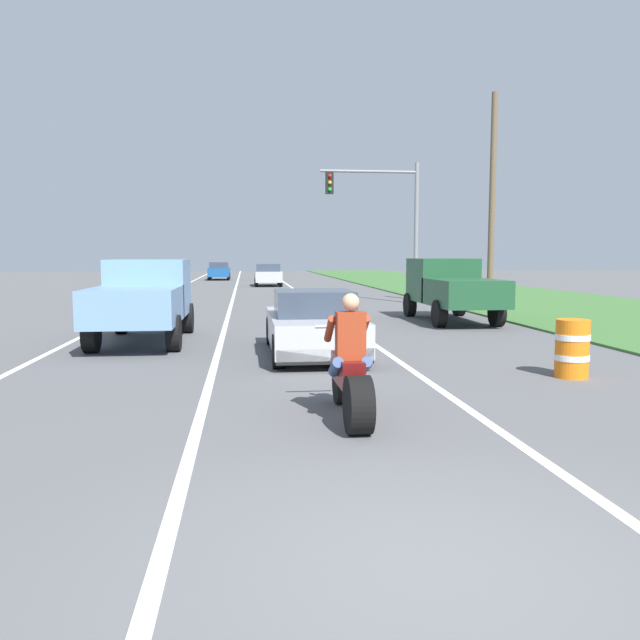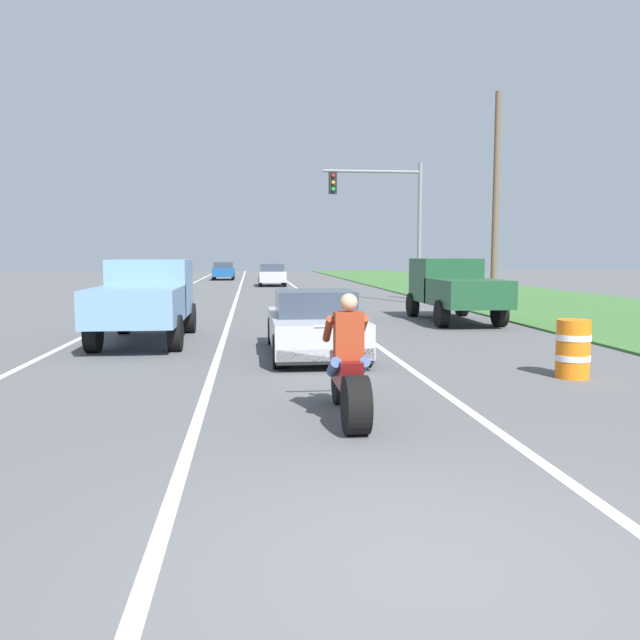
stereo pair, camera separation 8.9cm
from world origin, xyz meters
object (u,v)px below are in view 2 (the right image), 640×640
(traffic_light_mast_near, at_px, (390,211))
(distant_car_further_ahead, at_px, (224,271))
(sports_car_silver, at_px, (314,325))
(pickup_truck_right_shoulder_dark_green, at_px, (454,286))
(distant_car_far_ahead, at_px, (272,275))
(motorcycle_with_rider, at_px, (348,375))
(construction_barrel_nearest, at_px, (573,349))
(pickup_truck_left_lane_light_blue, at_px, (146,296))

(traffic_light_mast_near, xyz_separation_m, distant_car_further_ahead, (-8.22, 27.78, -3.20))
(sports_car_silver, relative_size, pickup_truck_right_shoulder_dark_green, 0.90)
(distant_car_far_ahead, bearing_deg, pickup_truck_right_shoulder_dark_green, -78.36)
(motorcycle_with_rider, xyz_separation_m, traffic_light_mast_near, (4.73, 18.97, 3.38))
(distant_car_far_ahead, bearing_deg, traffic_light_mast_near, -74.81)
(distant_car_far_ahead, bearing_deg, distant_car_further_ahead, 108.37)
(sports_car_silver, distance_m, distant_car_far_ahead, 30.13)
(motorcycle_with_rider, distance_m, distant_car_further_ahead, 46.88)
(construction_barrel_nearest, bearing_deg, pickup_truck_right_shoulder_dark_green, 84.32)
(motorcycle_with_rider, height_order, distant_car_far_ahead, motorcycle_with_rider)
(motorcycle_with_rider, bearing_deg, construction_barrel_nearest, 29.33)
(pickup_truck_left_lane_light_blue, height_order, distant_car_further_ahead, pickup_truck_left_lane_light_blue)
(sports_car_silver, bearing_deg, distant_car_further_ahead, 94.96)
(construction_barrel_nearest, bearing_deg, distant_car_further_ahead, 99.89)
(motorcycle_with_rider, distance_m, distant_car_far_ahead, 35.50)
(sports_car_silver, bearing_deg, motorcycle_with_rider, -91.11)
(motorcycle_with_rider, height_order, traffic_light_mast_near, traffic_light_mast_near)
(pickup_truck_left_lane_light_blue, bearing_deg, construction_barrel_nearest, -34.26)
(construction_barrel_nearest, distance_m, distant_car_far_ahead, 33.36)
(pickup_truck_left_lane_light_blue, xyz_separation_m, construction_barrel_nearest, (7.97, -5.43, -0.60))
(construction_barrel_nearest, xyz_separation_m, distant_car_far_ahead, (-4.00, 33.11, 0.27))
(sports_car_silver, height_order, distant_car_further_ahead, distant_car_further_ahead)
(sports_car_silver, distance_m, construction_barrel_nearest, 5.11)
(pickup_truck_left_lane_light_blue, bearing_deg, distant_car_far_ahead, 81.83)
(pickup_truck_left_lane_light_blue, relative_size, distant_car_far_ahead, 1.20)
(sports_car_silver, xyz_separation_m, pickup_truck_left_lane_light_blue, (-3.83, 2.45, 0.48))
(sports_car_silver, height_order, pickup_truck_left_lane_light_blue, pickup_truck_left_lane_light_blue)
(motorcycle_with_rider, height_order, pickup_truck_right_shoulder_dark_green, pickup_truck_right_shoulder_dark_green)
(pickup_truck_left_lane_light_blue, xyz_separation_m, pickup_truck_right_shoulder_dark_green, (8.89, 3.80, 0.00))
(pickup_truck_left_lane_light_blue, height_order, pickup_truck_right_shoulder_dark_green, same)
(distant_car_further_ahead, bearing_deg, traffic_light_mast_near, -73.51)
(pickup_truck_right_shoulder_dark_green, distance_m, traffic_light_mast_near, 7.90)
(distant_car_far_ahead, xyz_separation_m, distant_car_further_ahead, (-3.73, 11.25, 0.00))
(sports_car_silver, height_order, distant_car_far_ahead, distant_car_far_ahead)
(motorcycle_with_rider, relative_size, sports_car_silver, 0.51)
(traffic_light_mast_near, height_order, construction_barrel_nearest, traffic_light_mast_near)
(sports_car_silver, relative_size, construction_barrel_nearest, 4.30)
(pickup_truck_left_lane_light_blue, distance_m, distant_car_further_ahead, 38.93)
(traffic_light_mast_near, bearing_deg, pickup_truck_left_lane_light_blue, -127.20)
(sports_car_silver, xyz_separation_m, construction_barrel_nearest, (4.14, -2.98, -0.13))
(motorcycle_with_rider, bearing_deg, pickup_truck_left_lane_light_blue, 115.50)
(pickup_truck_right_shoulder_dark_green, bearing_deg, pickup_truck_left_lane_light_blue, -156.86)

